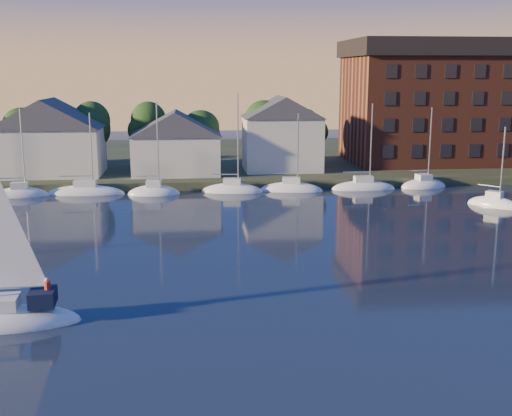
{
  "coord_description": "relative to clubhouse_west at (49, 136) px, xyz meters",
  "views": [
    {
      "loc": [
        -4.25,
        -25.77,
        13.96
      ],
      "look_at": [
        0.7,
        22.0,
        3.71
      ],
      "focal_mm": 45.0,
      "sensor_mm": 36.0,
      "label": 1
    }
  ],
  "objects": [
    {
      "name": "clubhouse_west",
      "position": [
        0.0,
        0.0,
        0.0
      ],
      "size": [
        13.65,
        9.45,
        9.64
      ],
      "color": "white",
      "rests_on": "shoreline_land"
    },
    {
      "name": "clubhouse_east",
      "position": [
        30.0,
        1.0,
        0.07
      ],
      "size": [
        10.5,
        8.4,
        9.8
      ],
      "color": "white",
      "rests_on": "shoreline_land"
    },
    {
      "name": "clubhouse_centre",
      "position": [
        16.0,
        -1.0,
        -0.8
      ],
      "size": [
        11.55,
        8.4,
        8.08
      ],
      "color": "white",
      "rests_on": "shoreline_land"
    },
    {
      "name": "wooden_dock",
      "position": [
        22.0,
        -6.0,
        -5.93
      ],
      "size": [
        120.0,
        3.0,
        1.0
      ],
      "primitive_type": "cube",
      "color": "brown",
      "rests_on": "ground"
    },
    {
      "name": "shoreline_land",
      "position": [
        22.0,
        17.0,
        -5.93
      ],
      "size": [
        160.0,
        50.0,
        2.0
      ],
      "primitive_type": "cube",
      "color": "#333921",
      "rests_on": "ground"
    },
    {
      "name": "drifting_sailboat_right",
      "position": [
        49.56,
        -20.53,
        -5.83
      ],
      "size": [
        5.29,
        5.52,
        9.52
      ],
      "rotation": [
        0.0,
        0.0,
        -0.83
      ],
      "color": "white",
      "rests_on": "ground"
    },
    {
      "name": "moored_fleet",
      "position": [
        14.0,
        -9.0,
        -5.83
      ],
      "size": [
        71.5,
        2.4,
        12.05
      ],
      "color": "white",
      "rests_on": "ground"
    },
    {
      "name": "condo_block",
      "position": [
        56.0,
        6.95,
        3.86
      ],
      "size": [
        31.0,
        17.0,
        17.4
      ],
      "color": "brown",
      "rests_on": "shoreline_land"
    },
    {
      "name": "tree_line",
      "position": [
        24.0,
        5.0,
        1.24
      ],
      "size": [
        93.4,
        5.4,
        8.9
      ],
      "color": "#382419",
      "rests_on": "shoreline_land"
    },
    {
      "name": "ground",
      "position": [
        22.0,
        -58.0,
        -5.93
      ],
      "size": [
        260.0,
        260.0,
        0.0
      ],
      "primitive_type": "plane",
      "color": "black",
      "rests_on": "ground"
    }
  ]
}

